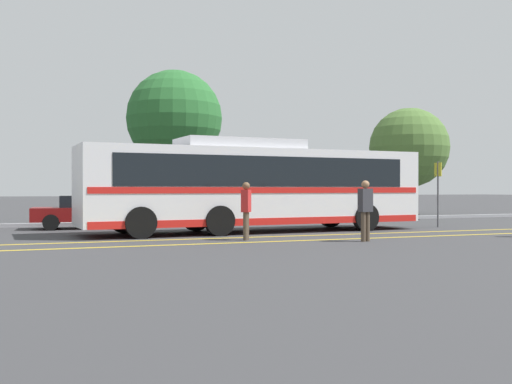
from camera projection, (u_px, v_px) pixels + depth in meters
name	position (u px, v px, depth m)	size (l,w,h in m)	color
ground_plane	(240.00, 232.00, 21.61)	(220.00, 220.00, 0.00)	#38383A
lane_strip_0	(280.00, 236.00, 19.47)	(0.20, 32.46, 0.01)	gold
lane_strip_1	(302.00, 240.00, 17.90)	(0.20, 32.46, 0.01)	gold
curb_strip	(210.00, 221.00, 27.01)	(40.46, 0.36, 0.15)	#99999E
transit_bus	(256.00, 185.00, 21.51)	(12.89, 3.32, 3.30)	silver
parked_car_1	(84.00, 212.00, 23.30)	(4.07, 2.04, 1.28)	maroon
pedestrian_0	(246.00, 207.00, 18.04)	(0.42, 0.47, 1.75)	brown
pedestrian_2	(365.00, 206.00, 17.59)	(0.46, 0.31, 1.80)	brown
bus_stop_sign	(438.00, 186.00, 24.14)	(0.07, 0.40, 2.66)	#59595E
tree_0	(409.00, 148.00, 36.38)	(4.81, 4.81, 6.47)	#513823
tree_1	(174.00, 118.00, 28.95)	(4.62, 4.62, 7.29)	#513823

